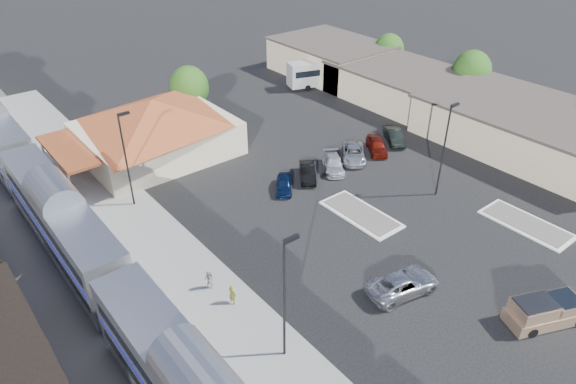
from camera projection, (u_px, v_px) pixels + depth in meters
ground at (344, 243)px, 41.98m from camera, size 280.00×280.00×0.00m
railbed at (50, 302)px, 36.07m from camera, size 16.00×100.00×0.12m
platform at (178, 264)px, 39.52m from camera, size 5.50×92.00×0.18m
passenger_train at (62, 225)px, 39.19m from camera, size 3.00×104.00×5.55m
freight_cars at (22, 360)px, 29.40m from camera, size 2.80×46.00×4.00m
station_depot at (155, 127)px, 53.82m from camera, size 18.35×12.24×6.20m
buildings_east at (425, 91)px, 65.17m from camera, size 14.40×51.40×4.80m
traffic_island_south at (361, 214)px, 45.38m from camera, size 3.30×7.50×0.21m
traffic_island_north at (526, 224)px, 44.07m from camera, size 3.30×7.50×0.21m
lamp_plat_s at (285, 291)px, 29.38m from camera, size 1.08×0.25×9.00m
lamp_plat_n at (126, 153)px, 43.98m from camera, size 1.08×0.25×9.00m
lamp_lot at (445, 143)px, 45.62m from camera, size 1.08×0.25×9.00m
tree_east_b at (471, 71)px, 65.83m from camera, size 4.94×4.94×6.96m
tree_east_c at (389, 50)px, 75.36m from camera, size 4.41×4.41×6.21m
tree_depot at (189, 87)px, 61.36m from camera, size 4.71×4.71×6.63m
pickup_truck at (548, 311)px, 34.11m from camera, size 6.01×4.15×1.95m
suv at (403, 284)px, 36.63m from camera, size 5.95×3.64×1.54m
coach_bus at (327, 71)px, 72.43m from camera, size 11.67×6.04×3.68m
person_a at (232, 294)px, 35.40m from camera, size 0.53×0.68×1.65m
person_b at (209, 280)px, 36.63m from camera, size 0.87×0.95×1.59m
parked_car_a at (284, 184)px, 48.67m from camera, size 3.61×3.88×1.29m
parked_car_b at (307, 172)px, 50.54m from camera, size 3.71×4.29×1.40m
parked_car_c at (333, 164)px, 52.06m from camera, size 4.16×4.84×1.33m
parked_car_d at (354, 153)px, 53.95m from camera, size 5.10×5.38×1.41m
parked_car_e at (377, 146)px, 55.43m from camera, size 4.01×4.66×1.51m
parked_car_f at (394, 137)px, 57.34m from camera, size 3.84×4.57×1.48m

